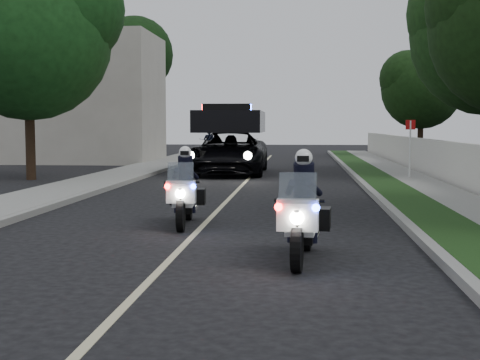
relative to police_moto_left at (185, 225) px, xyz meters
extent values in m
plane|color=black|center=(0.37, -3.52, 0.00)|extent=(120.00, 120.00, 0.00)
cube|color=gray|center=(4.47, 6.48, 0.07)|extent=(0.20, 60.00, 0.15)
cube|color=#193814|center=(5.17, 6.48, 0.08)|extent=(1.20, 60.00, 0.16)
cube|color=gray|center=(6.47, 6.48, 0.08)|extent=(1.40, 60.00, 0.16)
cube|color=beige|center=(7.47, 6.48, 0.75)|extent=(0.22, 60.00, 1.50)
cube|color=gray|center=(-3.73, 6.48, 0.07)|extent=(0.20, 60.00, 0.15)
cube|color=gray|center=(-4.83, 6.48, 0.08)|extent=(2.00, 60.00, 0.16)
cube|color=#A8A396|center=(-9.63, 22.48, 3.50)|extent=(8.00, 6.00, 7.00)
cube|color=#BFB78C|center=(0.37, 6.48, 0.00)|extent=(0.12, 50.00, 0.01)
imported|color=black|center=(-0.61, 14.28, 0.00)|extent=(3.04, 6.45, 3.12)
imported|color=black|center=(-2.37, 20.72, 0.00)|extent=(0.77, 1.96, 1.01)
imported|color=black|center=(-2.37, 20.72, 0.00)|extent=(0.66, 0.48, 1.70)
camera|label=1|loc=(2.35, -13.23, 2.06)|focal=49.25mm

